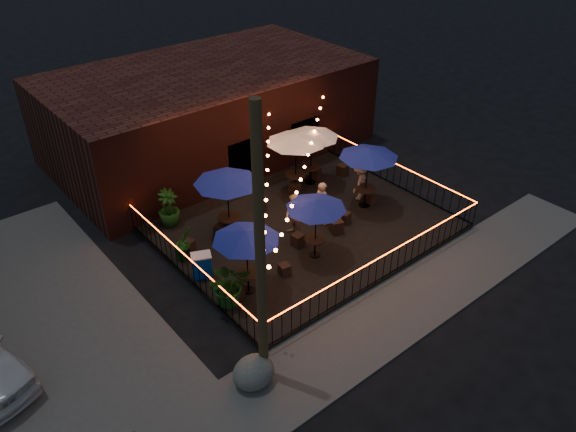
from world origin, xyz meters
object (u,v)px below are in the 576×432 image
at_px(cafe_table_2, 316,205).
at_px(cafe_table_5, 312,134).
at_px(utility_pole, 260,259).
at_px(cafe_table_1, 226,179).
at_px(cafe_table_4, 369,154).
at_px(cafe_table_0, 246,236).
at_px(cooler, 202,265).
at_px(cafe_table_3, 296,139).
at_px(boulder, 254,372).

height_order(cafe_table_2, cafe_table_5, cafe_table_5).
bearing_deg(cafe_table_5, utility_pole, -138.26).
distance_m(utility_pole, cafe_table_1, 6.80).
relative_size(cafe_table_4, cafe_table_5, 0.95).
distance_m(cafe_table_0, cooler, 2.44).
bearing_deg(cooler, cafe_table_4, 22.35).
height_order(utility_pole, cafe_table_0, utility_pole).
bearing_deg(cafe_table_0, utility_pole, -118.86).
relative_size(cafe_table_0, cafe_table_3, 0.87).
bearing_deg(cafe_table_5, cafe_table_0, -147.07).
distance_m(cafe_table_5, boulder, 10.99).
relative_size(cafe_table_3, boulder, 3.02).
xyz_separation_m(cafe_table_3, cooler, (-5.96, -2.26, -1.96)).
height_order(utility_pole, cafe_table_3, utility_pole).
xyz_separation_m(cafe_table_0, cooler, (-0.74, 1.58, -1.70)).
height_order(utility_pole, cafe_table_1, utility_pole).
distance_m(cafe_table_0, boulder, 4.10).
bearing_deg(cafe_table_4, boulder, -153.77).
bearing_deg(cafe_table_0, cafe_table_4, 10.65).
height_order(cafe_table_3, cafe_table_5, cafe_table_3).
height_order(cafe_table_1, cafe_table_4, cafe_table_1).
height_order(cafe_table_2, cooler, cafe_table_2).
relative_size(utility_pole, cooler, 9.22).
distance_m(utility_pole, cafe_table_2, 5.74).
relative_size(utility_pole, cafe_table_3, 2.57).
distance_m(cafe_table_0, cafe_table_1, 3.25).
bearing_deg(cafe_table_3, cafe_table_1, -167.32).
distance_m(cafe_table_3, cooler, 6.67).
relative_size(cafe_table_0, cafe_table_1, 0.98).
bearing_deg(utility_pole, cafe_table_1, 63.53).
distance_m(utility_pole, cafe_table_3, 9.78).
xyz_separation_m(cafe_table_0, boulder, (-2.02, -3.02, -1.89)).
distance_m(cafe_table_3, cafe_table_5, 0.99).
xyz_separation_m(utility_pole, cooler, (0.90, 4.56, -3.41)).
distance_m(cafe_table_0, cafe_table_4, 6.77).
height_order(utility_pole, cafe_table_5, utility_pole).
bearing_deg(cafe_table_4, cafe_table_0, -169.35).
bearing_deg(cooler, cafe_table_0, -40.00).
bearing_deg(cafe_table_1, utility_pole, -116.47).
distance_m(cafe_table_4, boulder, 9.88).
relative_size(utility_pole, cafe_table_0, 2.95).
bearing_deg(utility_pole, boulder, -173.19).
xyz_separation_m(cafe_table_1, cafe_table_3, (3.90, 0.88, 0.03)).
bearing_deg(cafe_table_4, cafe_table_5, 99.52).
distance_m(cafe_table_0, cafe_table_3, 6.48).
bearing_deg(utility_pole, cafe_table_3, 44.83).
bearing_deg(cafe_table_5, cooler, -160.70).
bearing_deg(cafe_table_1, cafe_table_3, 12.68).
distance_m(utility_pole, boulder, 3.62).
xyz_separation_m(cafe_table_5, cooler, (-6.93, -2.43, -1.83)).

